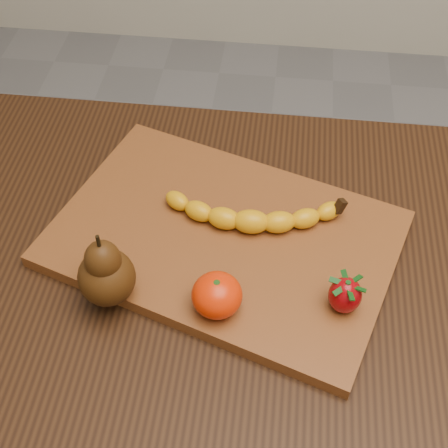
% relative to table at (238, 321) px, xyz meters
% --- Properties ---
extents(table, '(1.00, 0.70, 0.76)m').
position_rel_table_xyz_m(table, '(0.00, 0.00, 0.00)').
color(table, black).
rests_on(table, ground).
extents(cutting_board, '(0.52, 0.43, 0.02)m').
position_rel_table_xyz_m(cutting_board, '(-0.03, 0.06, 0.11)').
color(cutting_board, brown).
rests_on(cutting_board, table).
extents(banana, '(0.21, 0.06, 0.03)m').
position_rel_table_xyz_m(banana, '(0.01, 0.07, 0.13)').
color(banana, '#EFA80B').
rests_on(banana, cutting_board).
extents(pear, '(0.09, 0.09, 0.11)m').
position_rel_table_xyz_m(pear, '(-0.16, -0.05, 0.17)').
color(pear, '#42240A').
rests_on(pear, cutting_board).
extents(mandarin, '(0.08, 0.08, 0.05)m').
position_rel_table_xyz_m(mandarin, '(-0.02, -0.06, 0.14)').
color(mandarin, red).
rests_on(mandarin, cutting_board).
extents(strawberry, '(0.05, 0.05, 0.05)m').
position_rel_table_xyz_m(strawberry, '(0.13, -0.04, 0.14)').
color(strawberry, '#960409').
rests_on(strawberry, cutting_board).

